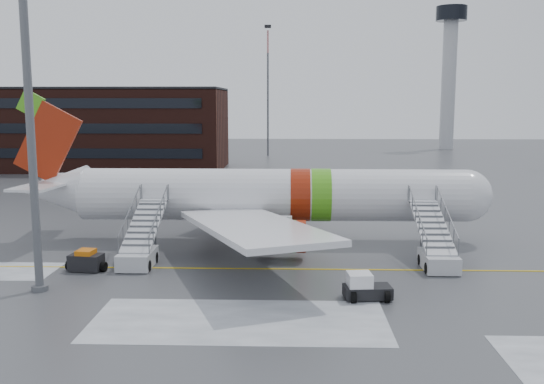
{
  "coord_description": "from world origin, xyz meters",
  "views": [
    {
      "loc": [
        -3.6,
        -37.33,
        10.29
      ],
      "look_at": [
        -4.91,
        4.5,
        4.0
      ],
      "focal_mm": 40.0,
      "sensor_mm": 36.0,
      "label": 1
    }
  ],
  "objects_px": {
    "airstair_fwd": "(436,250)",
    "pushback_tug": "(365,287)",
    "light_mast_near": "(26,47)",
    "baggage_tractor": "(86,262)",
    "airliner": "(260,196)",
    "airstair_aft": "(140,248)"
  },
  "relations": [
    {
      "from": "airstair_fwd",
      "to": "pushback_tug",
      "type": "height_order",
      "value": "airstair_fwd"
    },
    {
      "from": "pushback_tug",
      "to": "light_mast_near",
      "type": "height_order",
      "value": "light_mast_near"
    },
    {
      "from": "pushback_tug",
      "to": "baggage_tractor",
      "type": "bearing_deg",
      "value": 163.52
    },
    {
      "from": "airliner",
      "to": "light_mast_near",
      "type": "bearing_deg",
      "value": -133.23
    },
    {
      "from": "airstair_aft",
      "to": "pushback_tug",
      "type": "relative_size",
      "value": 2.99
    },
    {
      "from": "pushback_tug",
      "to": "light_mast_near",
      "type": "distance_m",
      "value": 21.61
    },
    {
      "from": "airliner",
      "to": "baggage_tractor",
      "type": "relative_size",
      "value": 13.46
    },
    {
      "from": "pushback_tug",
      "to": "baggage_tractor",
      "type": "height_order",
      "value": "pushback_tug"
    },
    {
      "from": "airstair_aft",
      "to": "light_mast_near",
      "type": "bearing_deg",
      "value": -126.26
    },
    {
      "from": "baggage_tractor",
      "to": "light_mast_near",
      "type": "height_order",
      "value": "light_mast_near"
    },
    {
      "from": "airliner",
      "to": "baggage_tractor",
      "type": "height_order",
      "value": "airliner"
    },
    {
      "from": "airliner",
      "to": "baggage_tractor",
      "type": "xyz_separation_m",
      "value": [
        -10.24,
        -8.21,
        -2.86
      ]
    },
    {
      "from": "airliner",
      "to": "airstair_aft",
      "type": "xyz_separation_m",
      "value": [
        -7.32,
        -6.54,
        -2.35
      ]
    },
    {
      "from": "airstair_aft",
      "to": "pushback_tug",
      "type": "bearing_deg",
      "value": -25.84
    },
    {
      "from": "airstair_fwd",
      "to": "baggage_tractor",
      "type": "relative_size",
      "value": 2.96
    },
    {
      "from": "airstair_fwd",
      "to": "light_mast_near",
      "type": "xyz_separation_m",
      "value": [
        -22.88,
        -5.68,
        12.01
      ]
    },
    {
      "from": "airstair_aft",
      "to": "pushback_tug",
      "type": "xyz_separation_m",
      "value": [
        13.47,
        -6.53,
        -0.44
      ]
    },
    {
      "from": "airstair_fwd",
      "to": "light_mast_near",
      "type": "distance_m",
      "value": 26.46
    },
    {
      "from": "pushback_tug",
      "to": "airstair_fwd",
      "type": "bearing_deg",
      "value": 51.22
    },
    {
      "from": "airstair_aft",
      "to": "light_mast_near",
      "type": "height_order",
      "value": "light_mast_near"
    },
    {
      "from": "airstair_fwd",
      "to": "light_mast_near",
      "type": "bearing_deg",
      "value": -166.07
    },
    {
      "from": "pushback_tug",
      "to": "light_mast_near",
      "type": "xyz_separation_m",
      "value": [
        -17.64,
        0.85,
        12.46
      ]
    }
  ]
}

